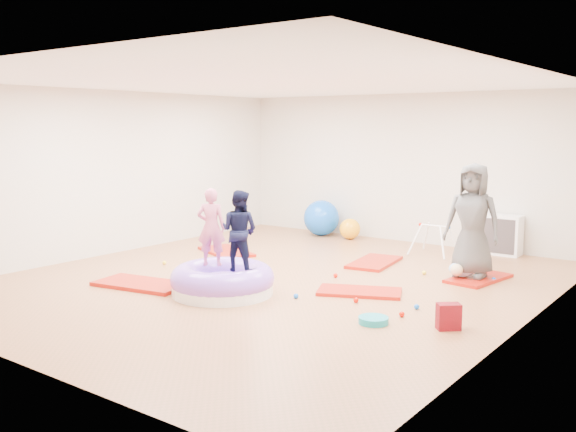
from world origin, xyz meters
The scene contains 19 objects.
room centered at (0.00, 0.00, 1.40)m, with size 7.01×8.01×2.81m.
gym_mat_front_left centered at (-1.29, -1.36, 0.03)m, with size 1.29×0.64×0.05m, color #B41A00.
gym_mat_mid_left centered at (-1.92, 1.07, 0.02)m, with size 1.16×0.58×0.05m, color #B41A00.
gym_mat_center_back centered at (0.59, 1.83, 0.02)m, with size 1.16×0.58×0.05m, color #B41A00.
gym_mat_right centered at (1.33, 0.10, 0.02)m, with size 1.09×0.54×0.05m, color #B41A00.
gym_mat_rear_right centered at (2.33, 1.77, 0.02)m, with size 1.08×0.54×0.04m, color #B41A00.
inflatable_cushion centered at (-0.10, -1.01, 0.17)m, with size 1.37×1.37×0.43m.
child_pink centered at (-0.34, -0.95, 0.92)m, with size 0.38×0.25×1.04m, color #D16281.
child_navy centered at (0.17, -0.97, 0.92)m, with size 0.51×0.40×1.04m, color black.
adult_caregiver centered at (2.21, 1.75, 0.86)m, with size 0.80×0.52×1.63m, color #434343.
infant centered at (2.12, 1.59, 0.16)m, with size 0.37×0.38×0.22m.
ball_pit_balls centered at (0.72, 0.22, 0.03)m, with size 4.68×2.46×0.07m.
exercise_ball_blue centered at (-1.59, 3.57, 0.36)m, with size 0.72×0.72×0.72m, color blue.
exercise_ball_orange centered at (-0.91, 3.55, 0.20)m, with size 0.41×0.41×0.41m, color #FFA811.
infant_play_gym centered at (1.07, 3.03, 0.35)m, with size 0.69×0.66×0.53m.
cube_shelf centered at (1.95, 3.79, 0.34)m, with size 0.69×0.34×0.69m.
balance_disc centered at (2.12, -0.94, 0.04)m, with size 0.34×0.34×0.08m, color teal.
backpack centered at (2.88, -0.64, 0.14)m, with size 0.25×0.15×0.29m, color #BB0818.
yellow_toy centered at (-1.08, -0.57, 0.02)m, with size 0.21×0.21×0.03m, color yellow.
Camera 1 is at (5.50, -7.09, 2.19)m, focal length 40.00 mm.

